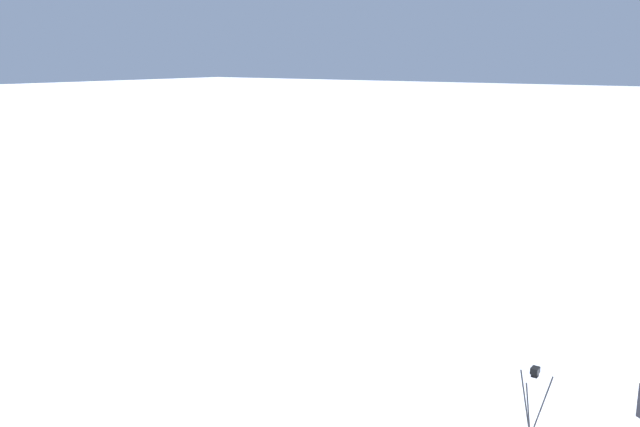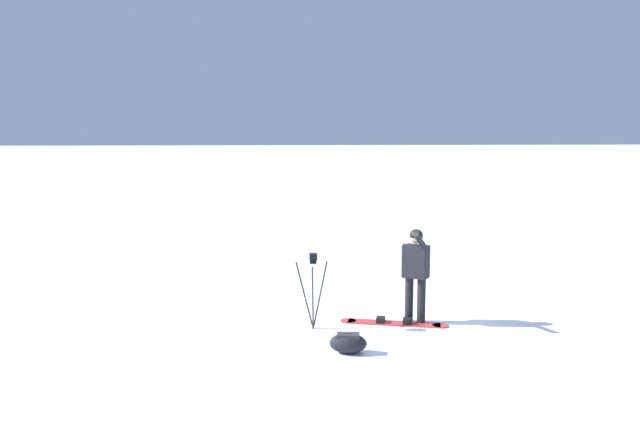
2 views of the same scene
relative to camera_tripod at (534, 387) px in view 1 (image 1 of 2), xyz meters
The scene contains 1 object.
camera_tripod is the anchor object (origin of this frame).
Camera 1 is at (-1.28, 10.31, 6.10)m, focal length 38.41 mm.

